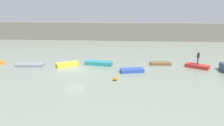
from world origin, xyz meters
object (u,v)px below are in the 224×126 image
object	(u,v)px
rowboat_blue	(132,70)
person_dark_shirt	(198,57)
rowboat_red	(197,66)
rowboat_grey	(30,65)
rowboat_teal	(99,63)
rowboat_brown	(160,63)
rowboat_yellow	(67,64)
mooring_buoy	(115,79)

from	to	relation	value
rowboat_blue	person_dark_shirt	world-z (taller)	person_dark_shirt
rowboat_red	rowboat_grey	bearing A→B (deg)	-145.54
rowboat_teal	rowboat_grey	bearing A→B (deg)	-161.79
rowboat_teal	rowboat_brown	world-z (taller)	rowboat_teal
rowboat_blue	rowboat_teal	bearing A→B (deg)	133.80
rowboat_grey	rowboat_yellow	distance (m)	5.05
person_dark_shirt	rowboat_teal	bearing A→B (deg)	177.71
person_dark_shirt	rowboat_red	bearing A→B (deg)	0.00
rowboat_grey	rowboat_brown	size ratio (longest dim) A/B	1.35
rowboat_teal	mooring_buoy	distance (m)	6.80
rowboat_red	person_dark_shirt	world-z (taller)	person_dark_shirt
rowboat_yellow	rowboat_brown	xyz separation A→B (m)	(12.75, 1.59, -0.06)
rowboat_yellow	mooring_buoy	xyz separation A→B (m)	(6.88, -5.42, 0.00)
rowboat_grey	rowboat_teal	distance (m)	9.33
rowboat_grey	rowboat_blue	world-z (taller)	rowboat_blue
rowboat_yellow	mooring_buoy	size ratio (longest dim) A/B	6.01
rowboat_yellow	rowboat_blue	distance (m)	9.01
rowboat_teal	mooring_buoy	world-z (taller)	rowboat_teal
rowboat_blue	rowboat_red	size ratio (longest dim) A/B	0.98
rowboat_brown	mooring_buoy	bearing A→B (deg)	-132.05
rowboat_teal	rowboat_blue	size ratio (longest dim) A/B	1.28
rowboat_teal	rowboat_brown	size ratio (longest dim) A/B	1.33
rowboat_yellow	person_dark_shirt	xyz separation A→B (m)	(17.37, 0.31, 1.22)
mooring_buoy	rowboat_teal	bearing A→B (deg)	113.13
rowboat_brown	person_dark_shirt	bearing A→B (deg)	-17.61
rowboat_brown	rowboat_teal	bearing A→B (deg)	-177.07
rowboat_teal	rowboat_brown	distance (m)	8.58
rowboat_teal	rowboat_blue	bearing A→B (deg)	-23.34
rowboat_blue	person_dark_shirt	size ratio (longest dim) A/B	1.65
rowboat_yellow	rowboat_teal	xyz separation A→B (m)	(4.20, 0.84, 0.01)
mooring_buoy	rowboat_brown	bearing A→B (deg)	50.07
rowboat_blue	rowboat_red	world-z (taller)	rowboat_red
rowboat_red	rowboat_yellow	bearing A→B (deg)	-146.77
rowboat_red	person_dark_shirt	xyz separation A→B (m)	(0.00, 0.00, 1.22)
rowboat_grey	rowboat_brown	distance (m)	17.90
rowboat_grey	rowboat_blue	xyz separation A→B (m)	(13.78, -1.53, 0.03)
rowboat_grey	rowboat_blue	size ratio (longest dim) A/B	1.30
rowboat_brown	mooring_buoy	world-z (taller)	mooring_buoy
rowboat_grey	rowboat_red	distance (m)	22.40
rowboat_grey	rowboat_red	xyz separation A→B (m)	(22.38, 0.88, 0.05)
rowboat_teal	rowboat_yellow	bearing A→B (deg)	-159.21
rowboat_red	mooring_buoy	bearing A→B (deg)	-119.14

